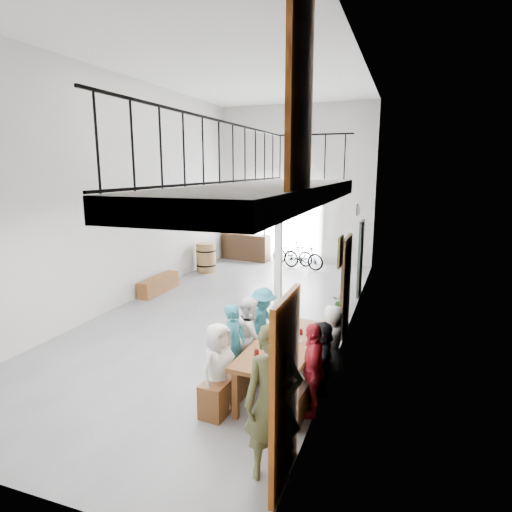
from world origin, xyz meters
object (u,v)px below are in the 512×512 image
at_px(bench_inner, 243,373).
at_px(bicycle_near, 292,253).
at_px(host_standing, 273,403).
at_px(side_bench, 159,284).
at_px(serving_counter, 246,247).
at_px(tasting_table, 285,348).
at_px(oak_barrel, 206,258).

bearing_deg(bench_inner, bicycle_near, 104.64).
bearing_deg(host_standing, side_bench, 112.40).
bearing_deg(serving_counter, bench_inner, -62.30).
bearing_deg(side_bench, tasting_table, -40.22).
distance_m(side_bench, oak_barrel, 2.59).
xyz_separation_m(bench_inner, side_bench, (-4.05, 4.07, -0.02)).
bearing_deg(bicycle_near, host_standing, -152.76).
height_order(bench_inner, bicycle_near, bicycle_near).
bearing_deg(side_bench, bicycle_near, 60.10).
bearing_deg(tasting_table, serving_counter, 117.91).
relative_size(bench_inner, serving_counter, 1.16).
bearing_deg(serving_counter, tasting_table, -58.44).
height_order(bench_inner, oak_barrel, oak_barrel).
distance_m(bench_inner, bicycle_near, 8.70).
xyz_separation_m(tasting_table, side_bench, (-4.70, 3.97, -0.49)).
bearing_deg(host_standing, tasting_table, 82.55).
distance_m(tasting_table, host_standing, 1.84).
relative_size(bench_inner, oak_barrel, 2.22).
height_order(side_bench, bicycle_near, bicycle_near).
relative_size(tasting_table, bicycle_near, 1.43).
height_order(tasting_table, host_standing, host_standing).
height_order(tasting_table, bicycle_near, bicycle_near).
height_order(bench_inner, side_bench, bench_inner).
bearing_deg(bench_inner, host_standing, -54.19).
bearing_deg(bicycle_near, oak_barrel, 142.59).
xyz_separation_m(oak_barrel, host_standing, (4.87, -8.34, 0.40)).
bearing_deg(serving_counter, side_bench, -91.75).
relative_size(tasting_table, bench_inner, 1.07).
distance_m(oak_barrel, host_standing, 9.67).
height_order(serving_counter, bicycle_near, serving_counter).
distance_m(host_standing, bicycle_near, 10.58).
bearing_deg(host_standing, oak_barrel, 101.45).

